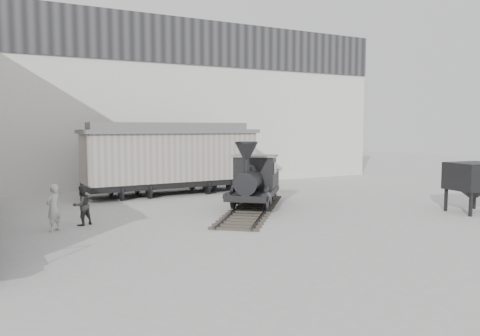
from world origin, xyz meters
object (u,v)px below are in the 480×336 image
coal_hopper (473,180)px  visitor_b (82,205)px  boxcar (171,157)px  locomotive (254,184)px  visitor_a (53,208)px

coal_hopper → visitor_b: bearing=169.3°
boxcar → visitor_b: bearing=-134.1°
locomotive → visitor_a: locomotive is taller
locomotive → boxcar: 6.79m
visitor_a → boxcar: bearing=-177.7°
locomotive → coal_hopper: size_ratio=3.58×
visitor_a → coal_hopper: bearing=121.6°
boxcar → visitor_b: (-6.12, -6.68, -1.38)m
coal_hopper → locomotive: bearing=153.4°
visitor_b → visitor_a: bearing=2.9°
boxcar → visitor_b: 9.16m
visitor_b → coal_hopper: (16.25, -5.45, 0.69)m
boxcar → visitor_a: (-7.24, -7.28, -1.29)m
locomotive → visitor_a: 9.14m
visitor_a → coal_hopper: (17.37, -4.84, 0.61)m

